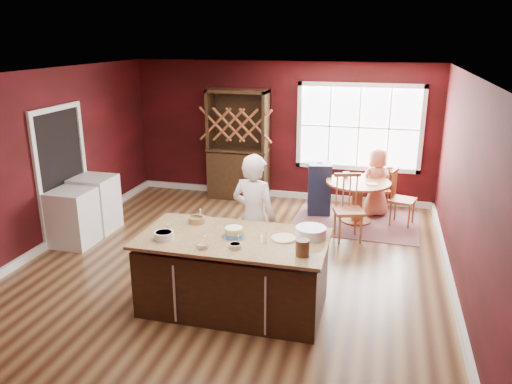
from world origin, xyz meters
TOP-DOWN VIEW (x-y plane):
  - room_shell at (0.00, 0.00)m, footprint 7.00×7.00m
  - window at (1.50, 3.47)m, footprint 2.36×0.10m
  - doorway at (-2.97, 0.60)m, footprint 0.08×1.26m
  - kitchen_island at (0.35, -0.92)m, footprint 2.21×1.16m
  - dining_table at (1.60, 2.40)m, footprint 1.11×1.11m
  - baker at (0.40, -0.15)m, footprint 0.72×0.57m
  - layer_cake at (0.36, -0.91)m, footprint 0.29×0.29m
  - bowl_blue at (-0.40, -1.18)m, footprint 0.23×0.23m
  - bowl_yellow at (-0.23, -0.58)m, footprint 0.21×0.21m
  - bowl_pink at (0.12, -1.31)m, footprint 0.14×0.14m
  - bowl_olive at (0.47, -1.21)m, footprint 0.14×0.14m
  - drinking_glass at (0.75, -1.02)m, footprint 0.07×0.07m
  - dinner_plate at (0.94, -0.83)m, footprint 0.29×0.29m
  - white_tub at (1.23, -0.69)m, footprint 0.36×0.36m
  - stoneware_crock at (1.22, -1.22)m, footprint 0.15×0.15m
  - rug at (1.60, 2.40)m, footprint 2.25×1.78m
  - chair_east at (2.37, 2.46)m, footprint 0.49×0.50m
  - chair_south at (1.51, 1.55)m, footprint 0.56×0.55m
  - chair_north at (1.95, 3.10)m, footprint 0.45×0.43m
  - seated_woman at (1.90, 2.83)m, footprint 0.73×0.69m
  - high_chair at (0.89, 2.68)m, footprint 0.47×0.47m
  - toddler at (0.85, 2.75)m, footprint 0.18×0.14m
  - table_plate at (1.84, 2.26)m, footprint 0.19×0.19m
  - table_cup at (1.37, 2.60)m, footprint 0.13×0.13m
  - hutch at (-0.81, 3.22)m, footprint 1.19×0.49m
  - washer at (-2.64, 0.28)m, footprint 0.61×0.59m
  - dryer at (-2.64, 0.92)m, footprint 0.64×0.62m

SIDE VIEW (x-z plane):
  - rug at x=1.60m, z-range 0.00..0.01m
  - kitchen_island at x=0.35m, z-range -0.02..0.90m
  - washer at x=-2.64m, z-range 0.00..0.89m
  - chair_north at x=1.95m, z-range 0.00..0.91m
  - dryer at x=-2.64m, z-range 0.00..0.93m
  - chair_east at x=2.37m, z-range 0.00..0.99m
  - high_chair at x=0.89m, z-range 0.00..1.00m
  - dining_table at x=1.60m, z-range 0.16..0.91m
  - chair_south at x=1.51m, z-range 0.00..1.08m
  - seated_woman at x=1.90m, z-range 0.00..1.26m
  - table_plate at x=1.84m, z-range 0.75..0.76m
  - table_cup at x=1.37m, z-range 0.75..0.85m
  - toddler at x=0.85m, z-range 0.68..0.94m
  - baker at x=0.40m, z-range 0.00..1.75m
  - dinner_plate at x=0.94m, z-range 0.92..0.94m
  - bowl_pink at x=0.12m, z-range 0.92..0.97m
  - bowl_olive at x=0.47m, z-range 0.92..0.97m
  - bowl_yellow at x=-0.23m, z-range 0.92..1.00m
  - bowl_blue at x=-0.40m, z-range 0.92..1.01m
  - layer_cake at x=0.36m, z-range 0.92..1.04m
  - white_tub at x=1.23m, z-range 0.92..1.04m
  - drinking_glass at x=0.75m, z-range 0.92..1.06m
  - stoneware_crock at x=1.22m, z-range 0.92..1.10m
  - doorway at x=-2.97m, z-range -0.04..2.09m
  - hutch at x=-0.81m, z-range 0.00..2.17m
  - room_shell at x=0.00m, z-range -2.15..4.85m
  - window at x=1.50m, z-range 0.67..2.33m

